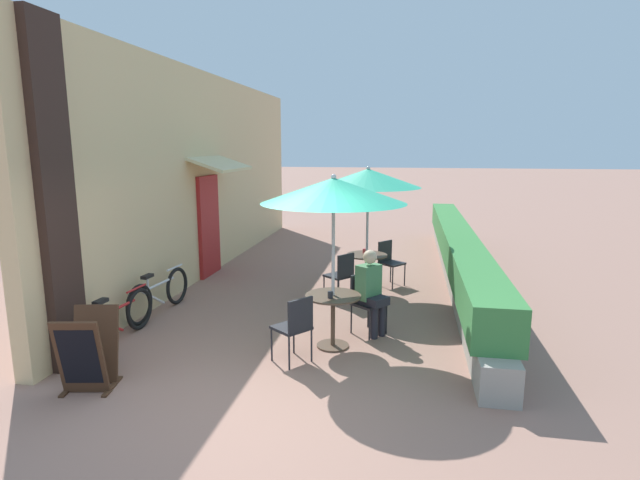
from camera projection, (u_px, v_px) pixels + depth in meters
ground_plane at (236, 405)px, 5.29m from camera, size 120.00×120.00×0.00m
cafe_facade_wall at (208, 175)px, 10.75m from camera, size 0.98×11.44×4.20m
planter_hedge at (458, 254)px, 10.15m from camera, size 0.60×10.44×1.01m
patio_table_near at (333, 310)px, 6.74m from camera, size 0.76×0.76×0.73m
patio_umbrella_near at (334, 191)px, 6.44m from camera, size 1.91×1.91×2.35m
cafe_chair_near_left at (365, 298)px, 7.26m from camera, size 0.56×0.56×0.87m
seated_patron_near_left at (371, 289)px, 7.15m from camera, size 0.51×0.50×1.25m
cafe_chair_near_right at (295, 324)px, 6.21m from camera, size 0.56×0.56×0.87m
coffee_cup_near at (330, 295)px, 6.56m from camera, size 0.07×0.07×0.09m
patio_table_mid at (367, 265)px, 9.25m from camera, size 0.76×0.76×0.73m
patio_umbrella_mid at (368, 178)px, 8.95m from camera, size 1.91×1.91×2.35m
cafe_chair_mid_left at (389, 259)px, 9.77m from camera, size 0.56×0.56×0.87m
cafe_chair_mid_right at (341, 273)px, 8.72m from camera, size 0.56×0.56×0.87m
coffee_cup_mid at (365, 251)px, 9.28m from camera, size 0.07×0.07×0.09m
bicycle_leaning at (116, 320)px, 6.90m from camera, size 0.16×1.71×0.71m
bicycle_second at (159, 294)px, 8.10m from camera, size 0.20×1.73×0.73m
menu_board at (88, 351)px, 5.58m from camera, size 0.62×0.72×0.89m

